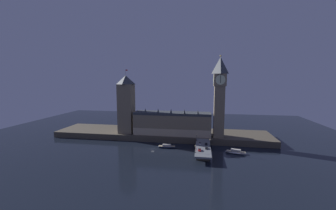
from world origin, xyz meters
TOP-DOWN VIEW (x-y plane):
  - ground_plane at (0.00, 0.00)m, footprint 400.00×400.00m
  - embankment at (0.00, 39.00)m, footprint 220.00×42.00m
  - parliament_hall at (12.92, 29.50)m, footprint 75.17×18.36m
  - clock_tower at (57.42, 26.18)m, footprint 11.55×11.66m
  - victoria_tower at (-34.01, 28.61)m, footprint 14.51×14.51m
  - bridge at (43.14, -5.00)m, footprint 12.06×46.00m
  - car_northbound_lead at (40.49, 1.36)m, footprint 1.93×4.13m
  - car_northbound_trail at (40.49, -15.09)m, footprint 2.08×4.74m
  - car_southbound_lead at (45.80, -9.59)m, footprint 1.99×4.70m
  - car_southbound_trail at (45.80, 0.57)m, footprint 2.03×4.57m
  - pedestrian_near_rail at (37.84, -13.85)m, footprint 0.38×0.38m
  - pedestrian_mid_walk at (48.45, -3.08)m, footprint 0.38×0.38m
  - pedestrian_far_rail at (37.84, 10.32)m, footprint 0.38×0.38m
  - street_lamp_near at (37.44, -19.72)m, footprint 1.34×0.60m
  - street_lamp_mid at (48.85, -5.00)m, footprint 1.34×0.60m
  - street_lamp_far at (37.44, 9.72)m, footprint 1.34×0.60m
  - boat_upstream at (11.73, 4.42)m, footprint 16.71×5.45m
  - boat_downstream at (69.54, -0.37)m, footprint 17.44×8.71m

SIDE VIEW (x-z plane):
  - ground_plane at x=0.00m, z-range 0.00..0.00m
  - boat_upstream at x=11.73m, z-range -0.43..2.79m
  - boat_downstream at x=69.54m, z-range -0.47..3.04m
  - embankment at x=0.00m, z-range 0.00..5.77m
  - bridge at x=43.14m, z-range 0.96..6.75m
  - car_northbound_lead at x=40.49m, z-range 5.75..7.07m
  - car_southbound_lead at x=45.80m, z-range 5.75..7.17m
  - car_southbound_trail at x=45.80m, z-range 5.75..7.19m
  - car_northbound_trail at x=40.49m, z-range 5.74..7.27m
  - pedestrian_far_rail at x=37.84m, z-range 5.85..7.64m
  - pedestrian_near_rail at x=37.84m, z-range 5.85..7.65m
  - pedestrian_mid_walk at x=48.45m, z-range 5.85..7.68m
  - street_lamp_near at x=37.44m, z-range 6.54..12.43m
  - street_lamp_far at x=37.44m, z-range 6.61..13.09m
  - street_lamp_mid at x=48.85m, z-range 6.63..13.29m
  - parliament_hall at x=12.92m, z-range 3.54..30.05m
  - victoria_tower at x=-34.01m, z-range 2.92..67.07m
  - clock_tower at x=57.42m, z-range 8.05..84.05m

